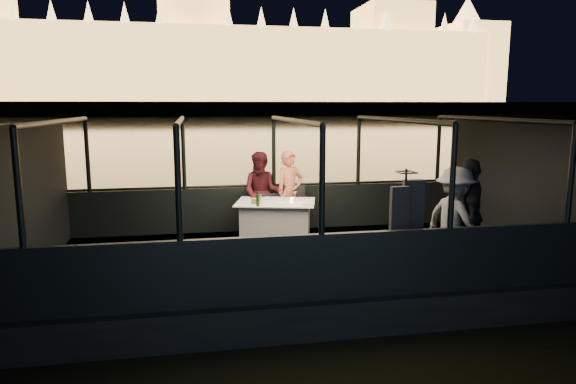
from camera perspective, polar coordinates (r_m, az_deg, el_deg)
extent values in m
plane|color=black|center=(88.35, -9.50, 7.54)|extent=(500.00, 500.00, 0.00)
cube|color=black|center=(8.97, 0.47, -10.23)|extent=(8.60, 4.40, 1.00)
cube|color=black|center=(8.82, 0.48, -7.30)|extent=(8.00, 4.00, 0.04)
cube|color=black|center=(10.62, -1.57, -1.77)|extent=(8.00, 0.08, 0.90)
cube|color=black|center=(6.82, 3.71, -8.33)|extent=(8.00, 0.08, 0.90)
cube|color=#423D33|center=(218.30, -10.17, 8.96)|extent=(400.00, 140.00, 6.00)
cube|color=silver|center=(9.68, -1.38, -3.29)|extent=(1.67, 1.38, 0.77)
cube|color=black|center=(10.10, -1.77, -2.37)|extent=(0.48, 0.48, 0.80)
cube|color=black|center=(10.18, 0.89, -2.27)|extent=(0.48, 0.48, 0.95)
imported|color=#DE7150|center=(10.37, 0.20, -0.36)|extent=(0.70, 0.59, 1.65)
imported|color=#401117|center=(10.28, -2.91, -0.46)|extent=(0.92, 0.80, 1.64)
imported|color=silver|center=(8.28, 18.04, -2.69)|extent=(0.90, 1.19, 1.63)
imported|color=black|center=(8.46, 19.44, -2.51)|extent=(0.83, 1.11, 1.75)
cylinder|color=#153B15|center=(9.17, -3.39, -0.65)|extent=(0.07, 0.07, 0.27)
cylinder|color=olive|center=(9.45, -3.56, -1.02)|extent=(0.21, 0.21, 0.07)
cylinder|color=#FF9D3F|center=(9.48, 0.40, -0.97)|extent=(0.08, 0.08, 0.09)
cylinder|color=silver|center=(9.29, 2.23, -1.40)|extent=(0.26, 0.26, 0.02)
cylinder|color=silver|center=(9.57, -2.98, -1.07)|extent=(0.31, 0.31, 0.02)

